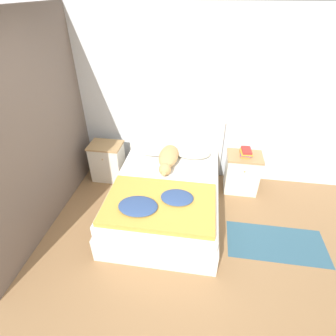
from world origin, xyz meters
The scene contains 13 objects.
ground_plane centered at (0.00, 0.00, 0.00)m, with size 16.00×16.00×0.00m, color #997047.
wall_back centered at (0.00, 2.13, 1.27)m, with size 9.00×0.06×2.55m.
wall_side_left centered at (-1.61, 1.05, 1.27)m, with size 0.06×3.10×2.55m.
bed centered at (-0.08, 1.08, 0.26)m, with size 1.44×1.90×0.53m.
headboard centered at (-0.08, 2.06, 0.53)m, with size 1.52×0.06×1.02m.
nightstand_left centered at (-1.16, 1.77, 0.32)m, with size 0.51×0.39×0.63m.
nightstand_right centered at (1.01, 1.77, 0.32)m, with size 0.51×0.39×0.63m.
pillow_left centered at (-0.37, 1.80, 0.59)m, with size 0.55×0.36×0.12m.
pillow_right centered at (0.22, 1.80, 0.59)m, with size 0.55×0.36×0.12m.
quilt centered at (-0.09, 0.61, 0.58)m, with size 1.31×0.88×0.11m.
dog centered at (-0.11, 1.54, 0.62)m, with size 0.28×0.83×0.19m.
book_stack centered at (1.01, 1.78, 0.68)m, with size 0.18×0.22×0.10m.
rug centered at (1.40, 0.72, 0.00)m, with size 1.22×0.59×0.00m.
Camera 1 is at (0.37, -1.65, 2.68)m, focal length 28.00 mm.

